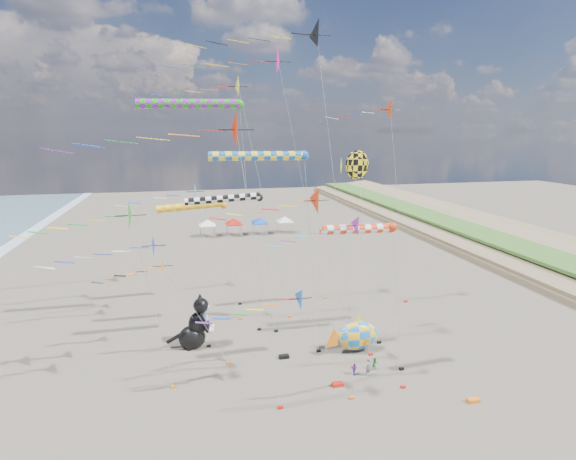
# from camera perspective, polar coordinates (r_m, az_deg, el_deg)

# --- Properties ---
(ground) EXTENTS (260.00, 260.00, 0.00)m
(ground) POSITION_cam_1_polar(r_m,az_deg,el_deg) (32.60, 8.13, -24.68)
(ground) COLOR #51473B
(ground) RESTS_ON ground
(delta_kite_0) EXTENTS (8.52, 1.85, 9.17)m
(delta_kite_0) POSITION_cam_1_polar(r_m,az_deg,el_deg) (40.80, -15.63, -4.68)
(delta_kite_0) COLOR orange
(delta_kite_0) RESTS_ON ground
(delta_kite_1) EXTENTS (9.89, 1.92, 14.84)m
(delta_kite_1) POSITION_cam_1_polar(r_m,az_deg,el_deg) (44.93, -11.42, 4.41)
(delta_kite_1) COLOR #0AB5E2
(delta_kite_1) RESTS_ON ground
(delta_kite_2) EXTENTS (11.01, 2.38, 23.07)m
(delta_kite_2) POSITION_cam_1_polar(r_m,az_deg,el_deg) (49.76, 12.18, 14.47)
(delta_kite_2) COLOR red
(delta_kite_2) RESTS_ON ground
(delta_kite_3) EXTENTS (10.22, 2.40, 15.05)m
(delta_kite_3) POSITION_cam_1_polar(r_m,az_deg,el_deg) (33.67, -21.37, 1.30)
(delta_kite_3) COLOR #21951D
(delta_kite_3) RESTS_ON ground
(delta_kite_4) EXTENTS (13.83, 2.39, 20.97)m
(delta_kite_4) POSITION_cam_1_polar(r_m,az_deg,el_deg) (28.28, -10.76, 11.92)
(delta_kite_4) COLOR red
(delta_kite_4) RESTS_ON ground
(delta_kite_5) EXTENTS (13.45, 2.16, 24.83)m
(delta_kite_5) POSITION_cam_1_polar(r_m,az_deg,el_deg) (44.34, -7.38, 17.25)
(delta_kite_5) COLOR #FFF523
(delta_kite_5) RESTS_ON ground
(delta_kite_6) EXTENTS (18.17, 3.11, 28.28)m
(delta_kite_6) POSITION_cam_1_polar(r_m,az_deg,el_deg) (49.84, -1.36, 20.38)
(delta_kite_6) COLOR #FF108A
(delta_kite_6) RESTS_ON ground
(delta_kite_7) EXTENTS (9.07, 1.62, 13.79)m
(delta_kite_7) POSITION_cam_1_polar(r_m,az_deg,el_deg) (31.83, 9.15, -0.54)
(delta_kite_7) COLOR purple
(delta_kite_7) RESTS_ON ground
(delta_kite_8) EXTENTS (11.54, 2.28, 15.60)m
(delta_kite_8) POSITION_cam_1_polar(r_m,az_deg,el_deg) (33.94, 1.86, 3.23)
(delta_kite_8) COLOR red
(delta_kite_8) RESTS_ON ground
(delta_kite_9) EXTENTS (13.70, 2.48, 28.28)m
(delta_kite_9) POSITION_cam_1_polar(r_m,az_deg,el_deg) (38.44, 1.96, 23.14)
(delta_kite_9) COLOR black
(delta_kite_9) RESTS_ON ground
(delta_kite_10) EXTENTS (12.16, 1.97, 12.12)m
(delta_kite_10) POSITION_cam_1_polar(r_m,az_deg,el_deg) (36.62, -16.63, -2.04)
(delta_kite_10) COLOR #0B2BDD
(delta_kite_10) RESTS_ON ground
(delta_kite_11) EXTENTS (11.07, 1.86, 8.76)m
(delta_kite_11) POSITION_cam_1_polar(r_m,az_deg,el_deg) (31.33, -0.54, -10.37)
(delta_kite_11) COLOR blue
(delta_kite_11) RESTS_ON ground
(windsock_0) EXTENTS (8.46, 0.69, 13.93)m
(windsock_0) POSITION_cam_1_polar(r_m,az_deg,el_deg) (41.36, -7.78, 3.84)
(windsock_0) COLOR black
(windsock_0) RESTS_ON ground
(windsock_1) EXTENTS (7.48, 0.77, 12.74)m
(windsock_1) POSITION_cam_1_polar(r_m,az_deg,el_deg) (34.59, 9.39, 0.05)
(windsock_1) COLOR red
(windsock_1) RESTS_ON ground
(windsock_2) EXTENTS (9.43, 0.78, 18.06)m
(windsock_2) POSITION_cam_1_polar(r_m,az_deg,el_deg) (36.40, -3.28, 9.26)
(windsock_2) COLOR blue
(windsock_2) RESTS_ON ground
(windsock_3) EXTENTS (10.53, 0.88, 22.38)m
(windsock_3) POSITION_cam_1_polar(r_m,az_deg,el_deg) (41.58, -11.84, 15.31)
(windsock_3) COLOR #1E8C19
(windsock_3) RESTS_ON ground
(windsock_4) EXTENTS (8.78, 0.84, 12.13)m
(windsock_4) POSITION_cam_1_polar(r_m,az_deg,el_deg) (49.43, -11.77, 2.94)
(windsock_4) COLOR orange
(windsock_4) RESTS_ON ground
(angelfish_kite) EXTENTS (3.74, 3.02, 17.93)m
(angelfish_kite) POSITION_cam_1_polar(r_m,az_deg,el_deg) (41.07, 8.52, 7.94)
(angelfish_kite) COLOR yellow
(angelfish_kite) RESTS_ON ground
(cat_inflatable) EXTENTS (3.94, 2.29, 5.06)m
(cat_inflatable) POSITION_cam_1_polar(r_m,az_deg,el_deg) (42.94, -11.80, -11.25)
(cat_inflatable) COLOR black
(cat_inflatable) RESTS_ON ground
(fish_inflatable) EXTENTS (5.45, 2.24, 3.59)m
(fish_inflatable) POSITION_cam_1_polar(r_m,az_deg,el_deg) (42.09, 8.63, -13.15)
(fish_inflatable) COLOR blue
(fish_inflatable) RESTS_ON ground
(person_adult) EXTENTS (0.66, 0.54, 1.56)m
(person_adult) POSITION_cam_1_polar(r_m,az_deg,el_deg) (38.85, 10.20, -16.76)
(person_adult) COLOR slate
(person_adult) RESTS_ON ground
(child_green) EXTENTS (0.55, 0.44, 1.10)m
(child_green) POSITION_cam_1_polar(r_m,az_deg,el_deg) (39.86, 10.99, -16.36)
(child_green) COLOR #1E742A
(child_green) RESTS_ON ground
(child_blue) EXTENTS (0.60, 0.59, 1.02)m
(child_blue) POSITION_cam_1_polar(r_m,az_deg,el_deg) (38.90, 8.42, -17.10)
(child_blue) COLOR #2F31B2
(child_blue) RESTS_ON ground
(kite_bag_0) EXTENTS (0.90, 0.44, 0.30)m
(kite_bag_0) POSITION_cam_1_polar(r_m,az_deg,el_deg) (41.13, -0.53, -15.78)
(kite_bag_0) COLOR black
(kite_bag_0) RESTS_ON ground
(kite_bag_1) EXTENTS (0.90, 0.44, 0.30)m
(kite_bag_1) POSITION_cam_1_polar(r_m,az_deg,el_deg) (38.01, 22.46, -19.38)
(kite_bag_1) COLOR orange
(kite_bag_1) RESTS_ON ground
(kite_bag_2) EXTENTS (0.90, 0.44, 0.30)m
(kite_bag_2) POSITION_cam_1_polar(r_m,az_deg,el_deg) (44.60, 8.73, -13.57)
(kite_bag_2) COLOR #1340BE
(kite_bag_2) RESTS_ON ground
(kite_bag_3) EXTENTS (0.90, 0.44, 0.30)m
(kite_bag_3) POSITION_cam_1_polar(r_m,az_deg,el_deg) (37.49, 6.35, -18.90)
(kite_bag_3) COLOR red
(kite_bag_3) RESTS_ON ground
(tent_row) EXTENTS (19.20, 4.20, 3.80)m
(tent_row) POSITION_cam_1_polar(r_m,az_deg,el_deg) (86.43, -5.26, 1.43)
(tent_row) COLOR white
(tent_row) RESTS_ON ground
(parked_car) EXTENTS (3.48, 2.07, 1.11)m
(parked_car) POSITION_cam_1_polar(r_m,az_deg,el_deg) (88.68, 5.40, 0.00)
(parked_car) COLOR #26262D
(parked_car) RESTS_ON ground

